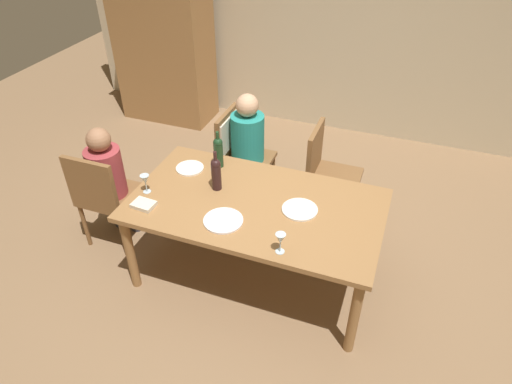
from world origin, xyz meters
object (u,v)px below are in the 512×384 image
at_px(wine_bottle_dark_red, 218,151).
at_px(dinner_plate_host, 223,221).
at_px(chair_left_end, 104,194).
at_px(chair_far_right, 326,169).
at_px(dinner_plate_guest_left, 300,209).
at_px(wine_glass_near_left, 280,239).
at_px(armoire_cabinet, 162,30).
at_px(dinner_plate_guest_right, 190,168).
at_px(person_woman_host, 250,143).
at_px(handbag, 369,217).
at_px(person_man_bearded, 109,176).
at_px(wine_bottle_tall_green, 216,173).
at_px(dining_table, 256,211).
at_px(chair_far_left, 235,146).
at_px(wine_glass_centre, 145,180).

height_order(wine_bottle_dark_red, dinner_plate_host, wine_bottle_dark_red).
height_order(chair_left_end, chair_far_right, same).
bearing_deg(dinner_plate_guest_left, wine_bottle_dark_red, 157.16).
bearing_deg(wine_glass_near_left, armoire_cabinet, 131.02).
bearing_deg(chair_left_end, dinner_plate_guest_right, 26.47).
bearing_deg(chair_far_right, person_woman_host, -90.00).
bearing_deg(chair_far_right, dinner_plate_guest_right, -55.92).
distance_m(wine_glass_near_left, handbag, 1.57).
bearing_deg(person_man_bearded, chair_left_end, -90.00).
relative_size(person_man_bearded, handbag, 3.89).
relative_size(person_woman_host, wine_glass_near_left, 7.55).
bearing_deg(dinner_plate_guest_left, wine_bottle_tall_green, 176.71).
distance_m(chair_left_end, wine_bottle_tall_green, 1.03).
height_order(person_man_bearded, dinner_plate_host, person_man_bearded).
bearing_deg(person_woman_host, dinner_plate_guest_right, -21.94).
distance_m(wine_glass_near_left, dinner_plate_guest_right, 1.18).
bearing_deg(handbag, wine_bottle_tall_green, -143.07).
relative_size(chair_left_end, dinner_plate_guest_right, 4.12).
height_order(person_woman_host, person_man_bearded, person_woman_host).
bearing_deg(dining_table, wine_glass_near_left, -52.77).
bearing_deg(chair_left_end, dinner_plate_guest_left, 4.12).
bearing_deg(dinner_plate_guest_right, chair_left_end, -153.53).
xyz_separation_m(dinner_plate_guest_left, handbag, (0.44, 0.87, -0.62)).
height_order(person_man_bearded, handbag, person_man_bearded).
bearing_deg(chair_far_left, person_woman_host, 90.00).
height_order(wine_glass_centre, handbag, wine_glass_centre).
relative_size(chair_left_end, dinner_plate_guest_left, 3.58).
xyz_separation_m(chair_left_end, wine_bottle_tall_green, (0.96, 0.15, 0.33)).
xyz_separation_m(chair_far_right, wine_glass_near_left, (-0.01, -1.32, 0.30)).
bearing_deg(dining_table, dinner_plate_host, -117.58).
distance_m(person_woman_host, dinner_plate_guest_left, 1.12).
relative_size(dining_table, person_woman_host, 1.63).
bearing_deg(wine_bottle_tall_green, chair_left_end, -170.82).
distance_m(dining_table, chair_left_end, 1.31).
distance_m(person_man_bearded, dinner_plate_guest_right, 0.68).
xyz_separation_m(wine_glass_centre, dinner_plate_guest_right, (0.16, 0.39, -0.10)).
bearing_deg(dining_table, wine_glass_centre, -169.20).
height_order(person_woman_host, dinner_plate_guest_right, person_woman_host).
bearing_deg(dinner_plate_guest_left, dinner_plate_host, -147.04).
distance_m(dining_table, wine_glass_centre, 0.85).
xyz_separation_m(person_woman_host, wine_bottle_tall_green, (0.05, -0.83, 0.22)).
relative_size(wine_glass_near_left, dinner_plate_host, 0.54).
xyz_separation_m(dining_table, handbag, (0.76, 0.90, -0.54)).
distance_m(chair_left_end, dinner_plate_host, 1.19).
bearing_deg(person_woman_host, chair_far_left, -90.00).
bearing_deg(wine_bottle_dark_red, handbag, 24.02).
xyz_separation_m(wine_bottle_tall_green, wine_glass_centre, (-0.48, -0.22, -0.03)).
height_order(dining_table, chair_far_left, chair_far_left).
xyz_separation_m(chair_far_right, wine_bottle_dark_red, (-0.78, -0.54, 0.33)).
height_order(dining_table, person_man_bearded, person_man_bearded).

